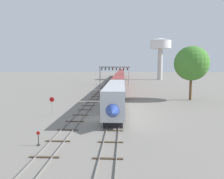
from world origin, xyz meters
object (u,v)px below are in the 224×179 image
at_px(switch_stand, 38,140).
at_px(trackside_tree_left, 192,63).
at_px(water_tower, 160,46).
at_px(stop_sign, 52,103).
at_px(signal_gantry, 115,71).
at_px(passenger_train, 120,77).

relative_size(switch_stand, trackside_tree_left, 0.12).
height_order(water_tower, trackside_tree_left, water_tower).
height_order(water_tower, switch_stand, water_tower).
distance_m(water_tower, stop_sign, 90.54).
bearing_deg(water_tower, signal_gantry, -126.33).
bearing_deg(passenger_train, stop_sign, -99.82).
height_order(switch_stand, trackside_tree_left, trackside_tree_left).
relative_size(signal_gantry, switch_stand, 8.29).
relative_size(signal_gantry, stop_sign, 4.20).
bearing_deg(trackside_tree_left, water_tower, 86.55).
distance_m(stop_sign, trackside_tree_left, 31.62).
xyz_separation_m(switch_stand, stop_sign, (-2.90, 13.16, 1.35)).
distance_m(switch_stand, trackside_tree_left, 38.40).
relative_size(signal_gantry, water_tower, 0.56).
xyz_separation_m(passenger_train, water_tower, (20.45, 26.08, 14.69)).
distance_m(signal_gantry, trackside_tree_left, 41.28).
distance_m(passenger_train, switch_stand, 71.33).
distance_m(switch_stand, stop_sign, 13.54).
height_order(passenger_train, stop_sign, passenger_train).
bearing_deg(trackside_tree_left, signal_gantry, 116.87).
xyz_separation_m(water_tower, stop_sign, (-30.45, -83.86, -15.43)).
height_order(passenger_train, signal_gantry, signal_gantry).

